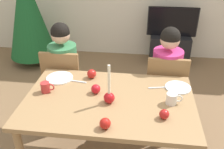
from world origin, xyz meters
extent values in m
cube|color=#99754C|center=(0.00, 0.00, 0.73)|extent=(1.40, 0.90, 0.04)
cylinder|color=#99754C|center=(-0.64, 0.39, 0.35)|extent=(0.06, 0.06, 0.71)
cylinder|color=#99754C|center=(0.64, 0.39, 0.35)|extent=(0.06, 0.06, 0.71)
cube|color=olive|center=(-0.58, 0.69, 0.43)|extent=(0.40, 0.40, 0.04)
cube|color=olive|center=(-0.58, 0.51, 0.68)|extent=(0.40, 0.04, 0.45)
cylinder|color=olive|center=(-0.41, 0.86, 0.21)|extent=(0.04, 0.04, 0.41)
cylinder|color=olive|center=(-0.75, 0.86, 0.21)|extent=(0.04, 0.04, 0.41)
cylinder|color=olive|center=(-0.41, 0.52, 0.21)|extent=(0.04, 0.04, 0.41)
cylinder|color=olive|center=(-0.75, 0.52, 0.21)|extent=(0.04, 0.04, 0.41)
cube|color=olive|center=(0.51, 0.69, 0.43)|extent=(0.40, 0.40, 0.04)
cube|color=olive|center=(0.51, 0.51, 0.68)|extent=(0.40, 0.04, 0.45)
cylinder|color=olive|center=(0.68, 0.86, 0.21)|extent=(0.04, 0.04, 0.41)
cylinder|color=olive|center=(0.34, 0.86, 0.21)|extent=(0.04, 0.04, 0.41)
cylinder|color=olive|center=(0.68, 0.52, 0.21)|extent=(0.04, 0.04, 0.41)
cylinder|color=olive|center=(0.34, 0.52, 0.21)|extent=(0.04, 0.04, 0.41)
cube|color=#33384C|center=(-0.58, 0.64, 0.23)|extent=(0.28, 0.28, 0.45)
cylinder|color=#387A4C|center=(-0.58, 0.64, 0.69)|extent=(0.30, 0.30, 0.48)
sphere|color=tan|center=(-0.58, 0.64, 1.04)|extent=(0.19, 0.19, 0.19)
sphere|color=black|center=(-0.58, 0.64, 1.07)|extent=(0.19, 0.19, 0.19)
cube|color=#33384C|center=(0.51, 0.64, 0.23)|extent=(0.28, 0.28, 0.45)
cylinder|color=#D1337A|center=(0.51, 0.64, 0.69)|extent=(0.30, 0.30, 0.48)
sphere|color=tan|center=(0.51, 0.64, 1.04)|extent=(0.19, 0.19, 0.19)
sphere|color=black|center=(0.51, 0.64, 1.07)|extent=(0.19, 0.19, 0.19)
cube|color=black|center=(0.71, 2.30, 0.24)|extent=(0.64, 0.40, 0.48)
cube|color=black|center=(0.71, 2.30, 0.71)|extent=(0.79, 0.04, 0.46)
cube|color=black|center=(0.71, 2.30, 0.71)|extent=(0.76, 0.05, 0.46)
cylinder|color=brown|center=(-1.56, 2.02, 0.07)|extent=(0.08, 0.08, 0.14)
cone|color=#195628|center=(-1.56, 2.02, 0.85)|extent=(0.75, 0.75, 1.43)
sphere|color=red|center=(0.01, -0.05, 0.80)|extent=(0.09, 0.09, 0.09)
cylinder|color=#EFE5C6|center=(0.01, -0.05, 0.96)|extent=(0.02, 0.02, 0.25)
cylinder|color=white|center=(-0.51, 0.28, 0.76)|extent=(0.25, 0.25, 0.01)
cylinder|color=silver|center=(0.58, 0.24, 0.76)|extent=(0.22, 0.22, 0.01)
cylinder|color=#B72D2D|center=(-0.55, 0.04, 0.80)|extent=(0.08, 0.08, 0.09)
torus|color=#B72D2D|center=(-0.50, 0.04, 0.80)|extent=(0.06, 0.01, 0.06)
cylinder|color=silver|center=(0.50, 0.00, 0.80)|extent=(0.09, 0.09, 0.09)
torus|color=silver|center=(0.56, 0.00, 0.80)|extent=(0.06, 0.01, 0.06)
cube|color=silver|center=(-0.33, 0.24, 0.75)|extent=(0.18, 0.04, 0.01)
cube|color=silver|center=(0.41, 0.22, 0.75)|extent=(0.18, 0.05, 0.01)
sphere|color=red|center=(-0.12, 0.08, 0.79)|extent=(0.08, 0.08, 0.08)
sphere|color=red|center=(0.02, -0.35, 0.79)|extent=(0.08, 0.08, 0.08)
sphere|color=#B41E1A|center=(-0.21, 0.33, 0.79)|extent=(0.09, 0.09, 0.09)
sphere|color=#AE1B1A|center=(0.44, -0.20, 0.79)|extent=(0.07, 0.07, 0.07)
camera|label=1|loc=(0.24, -1.70, 1.95)|focal=40.63mm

